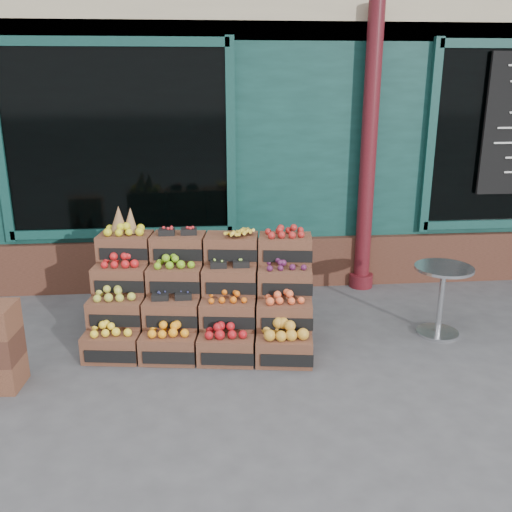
{
  "coord_description": "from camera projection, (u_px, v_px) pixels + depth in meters",
  "views": [
    {
      "loc": [
        -0.66,
        -4.29,
        2.44
      ],
      "look_at": [
        -0.2,
        0.7,
        0.85
      ],
      "focal_mm": 40.0,
      "sensor_mm": 36.0,
      "label": 1
    }
  ],
  "objects": [
    {
      "name": "shop_facade",
      "position": [
        243.0,
        79.0,
        9.0
      ],
      "size": [
        12.0,
        6.24,
        4.8
      ],
      "color": "#113934",
      "rests_on": "ground"
    },
    {
      "name": "shopkeeper",
      "position": [
        120.0,
        193.0,
        7.02
      ],
      "size": [
        0.78,
        0.52,
        2.12
      ],
      "primitive_type": "imported",
      "rotation": [
        0.0,
        0.0,
        3.16
      ],
      "color": "#1D6834",
      "rests_on": "ground"
    },
    {
      "name": "crate_display",
      "position": [
        203.0,
        302.0,
        5.41
      ],
      "size": [
        2.15,
        1.26,
        1.28
      ],
      "rotation": [
        0.0,
        0.0,
        -0.14
      ],
      "color": "brown",
      "rests_on": "ground"
    },
    {
      "name": "bistro_table",
      "position": [
        442.0,
        293.0,
        5.51
      ],
      "size": [
        0.56,
        0.56,
        0.7
      ],
      "rotation": [
        0.0,
        0.0,
        0.2
      ],
      "color": "silver",
      "rests_on": "ground"
    },
    {
      "name": "ground",
      "position": [
        287.0,
        375.0,
        4.87
      ],
      "size": [
        60.0,
        60.0,
        0.0
      ],
      "primitive_type": "plane",
      "color": "#464649",
      "rests_on": "ground"
    }
  ]
}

